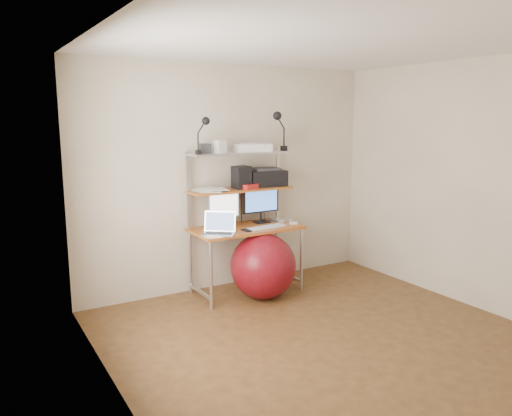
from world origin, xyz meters
The scene contains 20 objects.
room centered at (0.00, 0.00, 1.25)m, with size 3.60×3.60×3.60m.
computer_desk centered at (0.00, 1.50, 0.96)m, with size 1.20×0.60×1.57m.
wall_outlet centered at (0.85, 1.79, 0.30)m, with size 0.08×0.01×0.12m, color silver.
monitor_silver centered at (-0.20, 1.59, 0.95)m, with size 0.36×0.14×0.40m.
monitor_black centered at (0.27, 1.58, 0.97)m, with size 0.46×0.13×0.46m.
laptop centered at (-0.39, 1.31, 0.79)m, with size 0.42×0.41×0.29m.
keyboard centered at (0.18, 1.31, 0.75)m, with size 0.45×0.13×0.01m, color silver.
mouse centered at (0.54, 1.31, 0.75)m, with size 0.08×0.05×0.02m, color silver.
mac_mini centered at (0.49, 1.50, 0.76)m, with size 0.20×0.20×0.04m, color silver.
phone centered at (-0.09, 1.29, 0.74)m, with size 0.07×0.13×0.01m, color black.
printer centered at (0.35, 1.62, 1.25)m, with size 0.46×0.34×0.21m.
nas_cube centered at (0.01, 1.56, 1.27)m, with size 0.17×0.17×0.25m, color black.
red_box centered at (0.07, 1.51, 1.18)m, with size 0.19×0.13×0.05m, color red.
scanner centered at (0.15, 1.55, 1.60)m, with size 0.43×0.34×0.10m.
box_white centered at (-0.26, 1.54, 1.62)m, with size 0.12×0.10×0.13m, color silver.
box_grey centered at (-0.41, 1.57, 1.60)m, with size 0.10×0.10×0.10m, color #313133.
clip_lamp_left centered at (-0.47, 1.46, 1.83)m, with size 0.15×0.08×0.38m.
clip_lamp_right centered at (0.46, 1.52, 1.87)m, with size 0.17×0.10×0.44m.
exercise_ball centered at (0.06, 1.19, 0.35)m, with size 0.71×0.71×0.71m, color maroon.
paper_stack centered at (-0.37, 1.57, 1.16)m, with size 0.38×0.42×0.02m.
Camera 1 is at (-2.62, -3.19, 1.92)m, focal length 35.00 mm.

